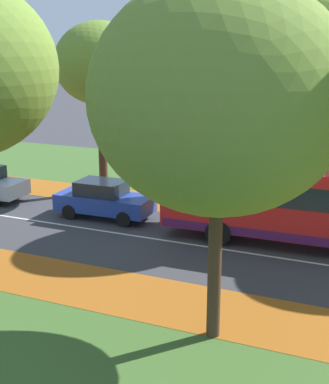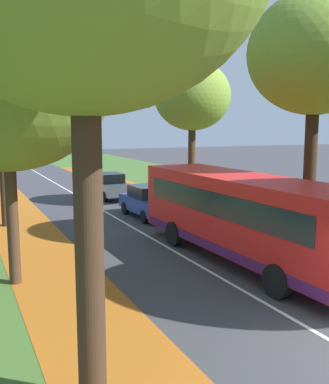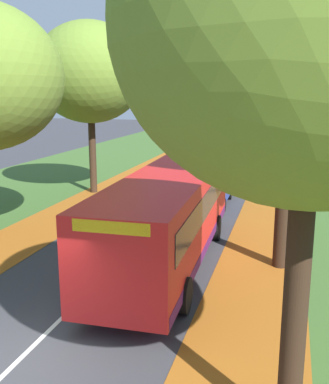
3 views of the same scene
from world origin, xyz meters
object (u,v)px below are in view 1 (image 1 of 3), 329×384
Objects in this scene: tree_right_near at (309,43)px; bus at (304,201)px; tree_right_mid at (100,64)px; tree_left_near at (219,97)px; car_blue_lead at (104,199)px.

tree_right_near is 6.71m from bus.
bus is (-3.62, -10.50, -4.64)m from tree_right_mid.
tree_right_mid is 12.03m from bus.
bus is at bearing -7.75° from tree_left_near.
car_blue_lead is (7.44, 7.40, -5.30)m from tree_left_near.
bus is at bearing -89.73° from car_blue_lead.
tree_left_near is at bearing 178.71° from tree_right_near.
tree_right_near is 0.92× the size of bus.
tree_right_mid is at bearing 29.71° from car_blue_lead.
bus is 2.48× the size of car_blue_lead.
tree_right_near is at bearing 12.14° from bus.
car_blue_lead is (-3.65, -2.09, -5.53)m from tree_right_mid.
tree_right_near is at bearing -1.29° from tree_left_near.
tree_right_mid is (11.09, 9.48, 0.23)m from tree_left_near.
tree_right_mid is at bearing 40.52° from tree_left_near.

